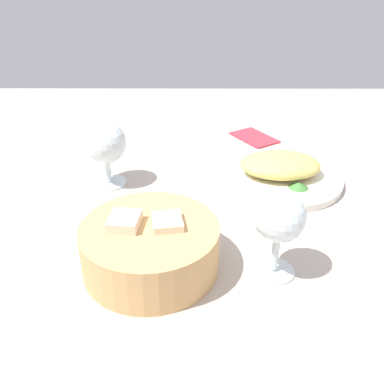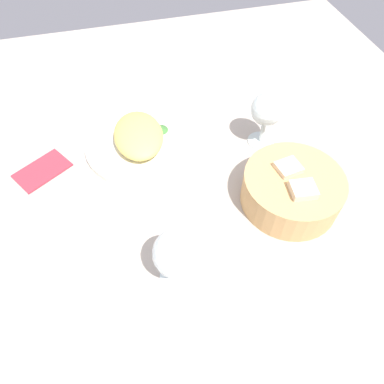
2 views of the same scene
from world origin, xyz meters
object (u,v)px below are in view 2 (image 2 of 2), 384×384
at_px(bread_basket, 292,189).
at_px(wine_glass_far, 267,112).
at_px(folded_napkin, 42,170).
at_px(plate, 140,144).
at_px(wine_glass_near, 178,255).

distance_m(bread_basket, wine_glass_far, 0.18).
bearing_deg(folded_napkin, plate, -27.17).
bearing_deg(wine_glass_near, folded_napkin, -143.69).
relative_size(plate, bread_basket, 1.27).
bearing_deg(wine_glass_far, wine_glass_near, -43.13).
bearing_deg(wine_glass_near, wine_glass_far, 136.87).
height_order(wine_glass_near, wine_glass_far, wine_glass_far).
height_order(bread_basket, folded_napkin, bread_basket).
xyz_separation_m(bread_basket, wine_glass_near, (0.10, -0.25, 0.05)).
relative_size(bread_basket, folded_napkin, 1.74).
bearing_deg(plate, bread_basket, 49.03).
distance_m(plate, wine_glass_near, 0.34).
xyz_separation_m(wine_glass_near, wine_glass_far, (-0.28, 0.26, 0.01)).
xyz_separation_m(bread_basket, folded_napkin, (-0.21, -0.48, -0.03)).
distance_m(wine_glass_near, folded_napkin, 0.39).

